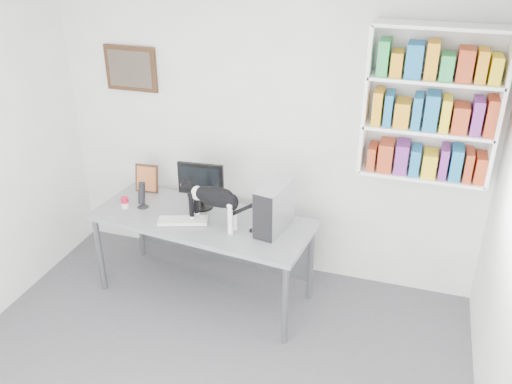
% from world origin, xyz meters
% --- Properties ---
extents(room, '(4.01, 4.01, 2.70)m').
position_xyz_m(room, '(0.00, 0.00, 1.35)').
color(room, '#545358').
rests_on(room, ground).
extents(bookshelf, '(1.03, 0.28, 1.24)m').
position_xyz_m(bookshelf, '(1.40, 1.85, 1.85)').
color(bookshelf, white).
rests_on(bookshelf, room).
extents(wall_art, '(0.52, 0.04, 0.42)m').
position_xyz_m(wall_art, '(-1.30, 1.97, 1.90)').
color(wall_art, '#432615').
rests_on(wall_art, room).
extents(desk, '(2.00, 0.95, 0.81)m').
position_xyz_m(desk, '(-0.37, 1.33, 0.40)').
color(desk, slate).
rests_on(desk, room).
extents(monitor, '(0.43, 0.23, 0.44)m').
position_xyz_m(monitor, '(-0.44, 1.52, 1.03)').
color(monitor, black).
rests_on(monitor, desk).
extents(keyboard, '(0.45, 0.29, 0.03)m').
position_xyz_m(keyboard, '(-0.50, 1.22, 0.82)').
color(keyboard, silver).
rests_on(keyboard, desk).
extents(pc_tower, '(0.25, 0.44, 0.41)m').
position_xyz_m(pc_tower, '(0.28, 1.34, 1.01)').
color(pc_tower, '#A7A7AB').
rests_on(pc_tower, desk).
extents(speaker, '(0.14, 0.14, 0.25)m').
position_xyz_m(speaker, '(-0.96, 1.36, 0.93)').
color(speaker, black).
rests_on(speaker, desk).
extents(leaning_print, '(0.23, 0.11, 0.28)m').
position_xyz_m(leaning_print, '(-1.07, 1.66, 0.95)').
color(leaning_print, '#432615').
rests_on(leaning_print, desk).
extents(soup_can, '(0.08, 0.08, 0.10)m').
position_xyz_m(soup_can, '(-1.11, 1.30, 0.86)').
color(soup_can, red).
rests_on(soup_can, desk).
extents(cat, '(0.65, 0.29, 0.39)m').
position_xyz_m(cat, '(-0.21, 1.23, 1.00)').
color(cat, black).
rests_on(cat, desk).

